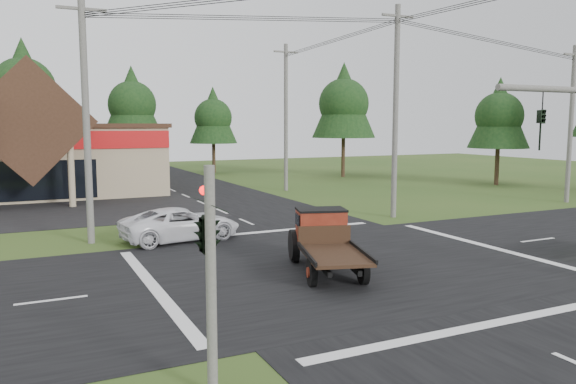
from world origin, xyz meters
TOP-DOWN VIEW (x-y plane):
  - ground at (0.00, 0.00)m, footprint 120.00×120.00m
  - road_ns at (0.00, 0.00)m, footprint 12.00×120.00m
  - road_ew at (0.00, 0.00)m, footprint 120.00×12.00m
  - traffic_signal_corner at (-7.50, -7.32)m, footprint 0.53×2.48m
  - utility_pole_nw at (-8.00, 8.00)m, footprint 2.00×0.30m
  - utility_pole_ne at (8.00, 8.00)m, footprint 2.00×0.30m
  - utility_pole_far at (22.00, 8.00)m, footprint 2.00×0.30m
  - utility_pole_n at (8.00, 22.00)m, footprint 2.00×0.30m
  - tree_row_c at (-10.00, 41.00)m, footprint 7.28×7.28m
  - tree_row_d at (0.00, 42.00)m, footprint 6.16×6.16m
  - tree_row_e at (8.00, 40.00)m, footprint 5.04×5.04m
  - tree_side_ne at (18.00, 30.00)m, footprint 6.16×6.16m
  - tree_side_e_near at (26.00, 18.00)m, footprint 5.04×5.04m
  - antique_flatbed_truck at (-1.19, -0.77)m, footprint 3.36×5.50m
  - white_pickup at (-4.31, 6.93)m, footprint 5.55×3.09m

SIDE VIEW (x-z plane):
  - ground at x=0.00m, z-range 0.00..0.00m
  - road_ns at x=0.00m, z-range 0.00..0.02m
  - road_ew at x=0.00m, z-range 0.00..0.02m
  - white_pickup at x=-4.31m, z-range 0.00..1.47m
  - antique_flatbed_truck at x=-1.19m, z-range 0.00..2.16m
  - traffic_signal_corner at x=-7.50m, z-range 1.32..5.72m
  - utility_pole_far at x=22.00m, z-range 0.14..10.34m
  - utility_pole_nw at x=-8.00m, z-range 0.14..10.64m
  - utility_pole_n at x=8.00m, z-range 0.14..11.34m
  - utility_pole_ne at x=8.00m, z-range 0.14..11.64m
  - tree_row_e at x=8.00m, z-range 1.49..10.58m
  - tree_side_e_near at x=26.00m, z-range 1.49..10.58m
  - tree_row_d at x=0.00m, z-range 1.82..12.93m
  - tree_side_ne at x=18.00m, z-range 1.82..12.93m
  - tree_row_c at x=-10.00m, z-range 2.16..15.29m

